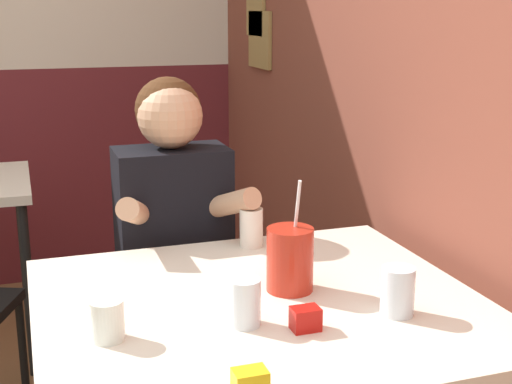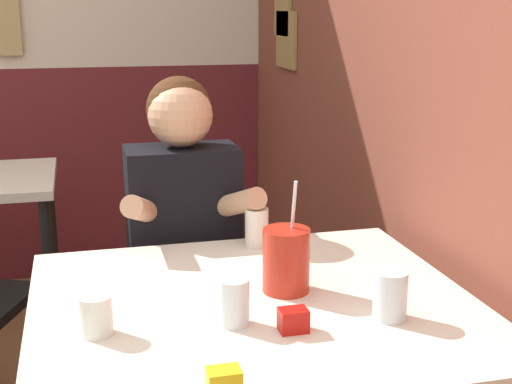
% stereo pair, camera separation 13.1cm
% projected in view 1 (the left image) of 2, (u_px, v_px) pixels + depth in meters
% --- Properties ---
extents(brick_wall_right, '(0.08, 4.57, 2.70)m').
position_uv_depth(brick_wall_right, '(336.00, 19.00, 2.56)').
color(brick_wall_right, brown).
rests_on(brick_wall_right, ground_plane).
extents(main_table, '(1.02, 0.92, 0.73)m').
position_uv_depth(main_table, '(261.00, 325.00, 1.67)').
color(main_table, beige).
rests_on(main_table, ground_plane).
extents(person_seated, '(0.42, 0.40, 1.19)m').
position_uv_depth(person_seated, '(174.00, 261.00, 2.22)').
color(person_seated, black).
rests_on(person_seated, ground_plane).
extents(cocktail_pitcher, '(0.11, 0.11, 0.27)m').
position_uv_depth(cocktail_pitcher, '(290.00, 259.00, 1.70)').
color(cocktail_pitcher, '#B22819').
rests_on(cocktail_pitcher, main_table).
extents(glass_near_pitcher, '(0.07, 0.07, 0.10)m').
position_uv_depth(glass_near_pitcher, '(245.00, 302.00, 1.52)').
color(glass_near_pitcher, silver).
rests_on(glass_near_pitcher, main_table).
extents(glass_center, '(0.07, 0.07, 0.09)m').
position_uv_depth(glass_center, '(107.00, 320.00, 1.45)').
color(glass_center, silver).
rests_on(glass_center, main_table).
extents(glass_far_side, '(0.07, 0.07, 0.11)m').
position_uv_depth(glass_far_side, '(251.00, 228.00, 2.02)').
color(glass_far_side, silver).
rests_on(glass_far_side, main_table).
extents(glass_by_brick, '(0.08, 0.08, 0.11)m').
position_uv_depth(glass_by_brick, '(398.00, 291.00, 1.57)').
color(glass_by_brick, silver).
rests_on(glass_by_brick, main_table).
extents(condiment_ketchup, '(0.06, 0.04, 0.05)m').
position_uv_depth(condiment_ketchup, '(305.00, 319.00, 1.50)').
color(condiment_ketchup, '#B7140F').
rests_on(condiment_ketchup, main_table).
extents(condiment_mustard, '(0.06, 0.04, 0.05)m').
position_uv_depth(condiment_mustard, '(250.00, 383.00, 1.24)').
color(condiment_mustard, yellow).
rests_on(condiment_mustard, main_table).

